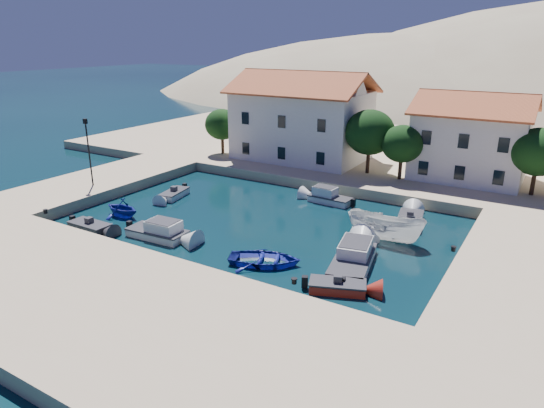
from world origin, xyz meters
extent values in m
plane|color=black|center=(0.00, 0.00, 0.00)|extent=(400.00, 400.00, 0.00)
cube|color=tan|center=(0.00, -6.00, 0.50)|extent=(52.00, 12.00, 1.00)
cube|color=tan|center=(-19.00, 10.00, 0.50)|extent=(8.00, 20.00, 1.00)
cube|color=tan|center=(2.00, 38.00, 0.50)|extent=(80.00, 36.00, 1.00)
ellipsoid|color=#9B8769|center=(-10.00, 110.00, -20.00)|extent=(198.00, 126.00, 72.00)
cube|color=silver|center=(-6.00, 28.00, 4.75)|extent=(14.00, 9.00, 7.50)
pyramid|color=brown|center=(-6.00, 28.00, 9.60)|extent=(14.70, 9.45, 2.20)
cube|color=silver|center=(12.00, 29.00, 4.25)|extent=(10.00, 8.00, 6.50)
pyramid|color=brown|center=(12.00, 29.00, 8.40)|extent=(10.50, 8.40, 1.80)
cylinder|color=#382314|center=(-15.00, 25.00, 2.25)|extent=(0.36, 0.36, 2.50)
ellipsoid|color=black|center=(-15.00, 25.00, 4.50)|extent=(4.00, 4.00, 3.60)
cylinder|color=#382314|center=(3.00, 25.50, 2.50)|extent=(0.36, 0.36, 3.00)
ellipsoid|color=black|center=(3.00, 25.50, 5.20)|extent=(5.00, 5.00, 4.50)
cylinder|color=#382314|center=(6.50, 25.00, 2.25)|extent=(0.36, 0.36, 2.50)
ellipsoid|color=black|center=(6.50, 25.00, 4.50)|extent=(4.00, 4.00, 3.60)
cylinder|color=#382314|center=(18.00, 26.00, 2.38)|extent=(0.36, 0.36, 2.75)
ellipsoid|color=black|center=(18.00, 26.00, 4.85)|extent=(4.60, 4.60, 4.14)
cylinder|color=black|center=(-17.50, 8.00, 4.00)|extent=(0.14, 0.14, 6.00)
cube|color=black|center=(-17.50, 8.00, 7.00)|extent=(0.35, 0.25, 0.45)
cylinder|color=black|center=(-14.30, 0.80, 1.15)|extent=(0.36, 0.36, 0.30)
cylinder|color=black|center=(8.00, 0.80, 1.15)|extent=(0.36, 0.36, 0.30)
cylinder|color=black|center=(14.70, 10.00, 1.15)|extent=(0.36, 0.36, 0.30)
cube|color=#323136|center=(-10.51, 1.84, 0.25)|extent=(3.39, 1.52, 0.90)
cube|color=#323136|center=(-10.51, 1.84, 0.58)|extent=(3.47, 1.56, 0.10)
cube|color=#323136|center=(-10.51, 1.84, 0.80)|extent=(0.50, 0.50, 0.50)
cube|color=silver|center=(-5.07, 3.51, 0.25)|extent=(4.65, 2.22, 0.90)
cube|color=#323136|center=(-5.07, 3.51, 0.58)|extent=(4.76, 2.27, 0.10)
cube|color=silver|center=(-5.07, 3.51, 0.95)|extent=(2.50, 1.80, 0.90)
imported|color=navy|center=(4.16, 3.82, 0.00)|extent=(5.69, 4.96, 0.98)
cube|color=maroon|center=(9.74, 2.93, 0.25)|extent=(3.52, 2.50, 0.90)
cube|color=#323136|center=(9.74, 2.93, 0.58)|extent=(3.60, 2.55, 0.10)
cube|color=#323136|center=(9.74, 2.93, 0.80)|extent=(0.65, 0.65, 0.50)
cube|color=silver|center=(9.22, 6.52, 0.25)|extent=(3.32, 5.92, 0.90)
cube|color=#323136|center=(9.22, 6.52, 0.58)|extent=(3.39, 6.06, 0.10)
cube|color=silver|center=(9.22, 6.52, 0.95)|extent=(2.47, 3.28, 0.90)
imported|color=silver|center=(9.57, 11.76, 0.00)|extent=(5.89, 2.29, 2.26)
cube|color=silver|center=(10.20, 16.03, 0.25)|extent=(2.53, 4.18, 0.90)
cube|color=#323136|center=(10.20, 16.03, 0.58)|extent=(2.58, 4.28, 0.10)
cube|color=#323136|center=(10.20, 16.03, 0.80)|extent=(0.58, 0.58, 0.50)
imported|color=navy|center=(-10.81, 5.39, 0.00)|extent=(3.44, 2.99, 1.78)
cube|color=silver|center=(-10.58, 11.48, 0.25)|extent=(2.06, 3.48, 0.90)
cube|color=#323136|center=(-10.58, 11.48, 0.58)|extent=(2.11, 3.56, 0.10)
cube|color=#323136|center=(-10.58, 11.48, 0.80)|extent=(0.59, 0.59, 0.50)
cube|color=silver|center=(2.55, 17.49, 0.25)|extent=(3.91, 1.86, 0.90)
cube|color=#323136|center=(2.55, 17.49, 0.58)|extent=(4.00, 1.90, 0.10)
cube|color=silver|center=(2.55, 17.49, 0.95)|extent=(2.10, 1.50, 0.90)
camera|label=1|loc=(19.51, -20.61, 14.01)|focal=32.00mm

